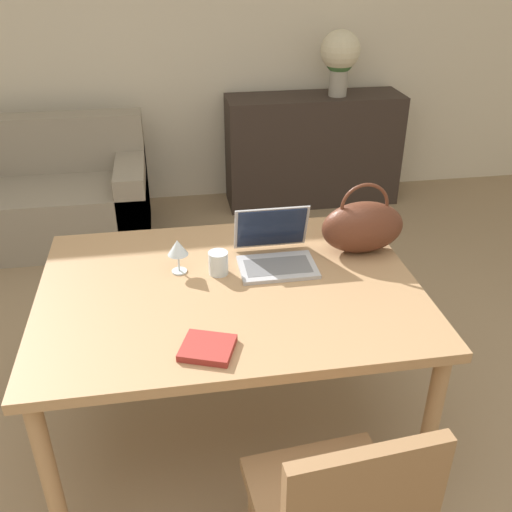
{
  "coord_description": "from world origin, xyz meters",
  "views": [
    {
      "loc": [
        -0.11,
        -1.29,
        1.92
      ],
      "look_at": [
        0.19,
        0.55,
        0.87
      ],
      "focal_mm": 40.0,
      "sensor_mm": 36.0,
      "label": 1
    }
  ],
  "objects_px": {
    "handbag": "(363,226)",
    "couch": "(44,200)",
    "drinking_glass": "(218,263)",
    "laptop": "(275,248)",
    "wine_glass": "(178,249)",
    "flower_vase": "(340,56)"
  },
  "relations": [
    {
      "from": "couch",
      "to": "drinking_glass",
      "type": "xyz_separation_m",
      "value": [
        1.05,
        -1.97,
        0.51
      ]
    },
    {
      "from": "couch",
      "to": "laptop",
      "type": "distance_m",
      "value": 2.36
    },
    {
      "from": "wine_glass",
      "to": "handbag",
      "type": "distance_m",
      "value": 0.77
    },
    {
      "from": "laptop",
      "to": "drinking_glass",
      "type": "relative_size",
      "value": 3.28
    },
    {
      "from": "flower_vase",
      "to": "wine_glass",
      "type": "bearing_deg",
      "value": -120.32
    },
    {
      "from": "laptop",
      "to": "wine_glass",
      "type": "distance_m",
      "value": 0.4
    },
    {
      "from": "drinking_glass",
      "to": "handbag",
      "type": "xyz_separation_m",
      "value": [
        0.62,
        0.09,
        0.07
      ]
    },
    {
      "from": "couch",
      "to": "flower_vase",
      "type": "relative_size",
      "value": 3.04
    },
    {
      "from": "couch",
      "to": "flower_vase",
      "type": "distance_m",
      "value": 2.38
    },
    {
      "from": "laptop",
      "to": "drinking_glass",
      "type": "height_order",
      "value": "laptop"
    },
    {
      "from": "laptop",
      "to": "drinking_glass",
      "type": "distance_m",
      "value": 0.25
    },
    {
      "from": "drinking_glass",
      "to": "laptop",
      "type": "bearing_deg",
      "value": 14.62
    },
    {
      "from": "handbag",
      "to": "couch",
      "type": "bearing_deg",
      "value": 131.53
    },
    {
      "from": "laptop",
      "to": "wine_glass",
      "type": "xyz_separation_m",
      "value": [
        -0.39,
        -0.03,
        0.05
      ]
    },
    {
      "from": "couch",
      "to": "wine_glass",
      "type": "bearing_deg",
      "value": -65.13
    },
    {
      "from": "couch",
      "to": "drinking_glass",
      "type": "relative_size",
      "value": 15.34
    },
    {
      "from": "couch",
      "to": "wine_glass",
      "type": "xyz_separation_m",
      "value": [
        0.89,
        -1.93,
        0.57
      ]
    },
    {
      "from": "couch",
      "to": "drinking_glass",
      "type": "bearing_deg",
      "value": -61.94
    },
    {
      "from": "wine_glass",
      "to": "handbag",
      "type": "bearing_deg",
      "value": 3.79
    },
    {
      "from": "couch",
      "to": "handbag",
      "type": "relative_size",
      "value": 4.14
    },
    {
      "from": "wine_glass",
      "to": "flower_vase",
      "type": "distance_m",
      "value": 2.59
    },
    {
      "from": "laptop",
      "to": "handbag",
      "type": "distance_m",
      "value": 0.38
    }
  ]
}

